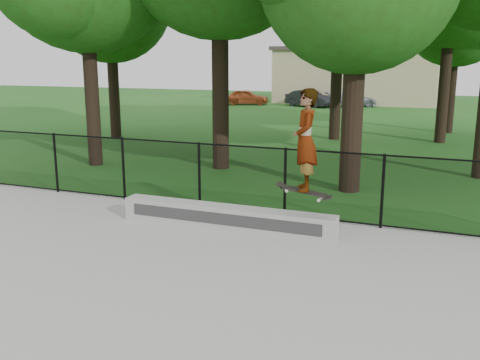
{
  "coord_description": "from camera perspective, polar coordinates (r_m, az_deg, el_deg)",
  "views": [
    {
      "loc": [
        5.17,
        -4.6,
        3.35
      ],
      "look_at": [
        1.66,
        4.2,
        1.2
      ],
      "focal_mm": 40.0,
      "sensor_mm": 36.0,
      "label": 1
    }
  ],
  "objects": [
    {
      "name": "grind_ledge",
      "position": [
        10.58,
        -1.51,
        -4.02
      ],
      "size": [
        4.41,
        0.4,
        0.47
      ],
      "primitive_type": "cube",
      "color": "#A1A09C",
      "rests_on": "concrete_slab"
    },
    {
      "name": "car_a",
      "position": [
        40.46,
        0.66,
        8.84
      ],
      "size": [
        3.58,
        2.29,
        1.14
      ],
      "primitive_type": "imported",
      "rotation": [
        0.0,
        0.0,
        1.88
      ],
      "color": "#943E1A",
      "rests_on": "ground"
    },
    {
      "name": "car_b",
      "position": [
        39.07,
        7.4,
        8.63
      ],
      "size": [
        3.5,
        2.45,
        1.19
      ],
      "primitive_type": "imported",
      "rotation": [
        0.0,
        0.0,
        1.17
      ],
      "color": "black",
      "rests_on": "ground"
    },
    {
      "name": "car_c",
      "position": [
        39.77,
        11.76,
        8.44
      ],
      "size": [
        3.63,
        2.65,
        1.05
      ],
      "primitive_type": "imported",
      "rotation": [
        0.0,
        0.0,
        1.97
      ],
      "color": "#8C939E",
      "rests_on": "ground"
    },
    {
      "name": "skater_airborne",
      "position": [
        9.59,
        6.99,
        4.07
      ],
      "size": [
        0.84,
        0.78,
        1.98
      ],
      "color": "black",
      "rests_on": "ground"
    },
    {
      "name": "chainlink_fence",
      "position": [
        11.98,
        -4.36,
        0.51
      ],
      "size": [
        16.06,
        0.06,
        1.5
      ],
      "color": "black",
      "rests_on": "concrete_slab"
    },
    {
      "name": "distant_building",
      "position": [
        43.22,
        12.42,
        10.91
      ],
      "size": [
        12.4,
        6.4,
        4.3
      ],
      "color": "#BCB484",
      "rests_on": "ground"
    }
  ]
}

